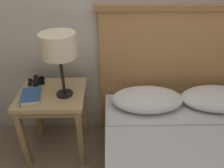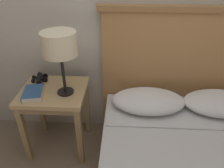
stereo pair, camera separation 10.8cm
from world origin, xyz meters
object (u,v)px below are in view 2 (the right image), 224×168
Objects in this scene: nightstand at (55,99)px; book_on_nightstand at (33,93)px; table_lamp at (60,45)px; binoculars_pair at (40,78)px.

nightstand is 2.67× the size of book_on_nightstand.
binoculars_pair is (-0.27, 0.17, -0.38)m from table_lamp.
table_lamp is 0.49m from binoculars_pair.
binoculars_pair is (-0.16, 0.14, 0.12)m from nightstand.
book_on_nightstand is (-0.13, -0.09, 0.11)m from nightstand.
table_lamp is 3.01× the size of binoculars_pair.
binoculars_pair is at bearing 95.93° from book_on_nightstand.
binoculars_pair is (-0.02, 0.22, 0.00)m from book_on_nightstand.
nightstand is 3.75× the size of binoculars_pair.
binoculars_pair reaches higher than book_on_nightstand.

